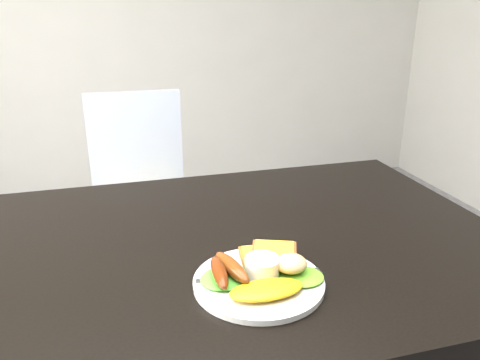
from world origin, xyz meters
name	(u,v)px	position (x,y,z in m)	size (l,w,h in m)	color
dining_table	(222,249)	(0.00, 0.00, 0.73)	(1.20, 0.80, 0.04)	black
dining_chair	(143,212)	(-0.11, 0.87, 0.45)	(0.37, 0.37, 0.04)	tan
person	(158,142)	(-0.04, 0.82, 0.74)	(0.54, 0.36, 1.49)	navy
plate	(259,282)	(0.02, -0.18, 0.76)	(0.23, 0.23, 0.01)	white
lettuce_left	(225,278)	(-0.03, -0.17, 0.77)	(0.09, 0.08, 0.01)	#2A8C1A
lettuce_right	(301,276)	(0.09, -0.20, 0.77)	(0.08, 0.07, 0.01)	#518D17
omelette	(266,290)	(0.02, -0.23, 0.77)	(0.13, 0.06, 0.02)	yellow
sausage_a	(219,272)	(-0.05, -0.17, 0.78)	(0.02, 0.10, 0.02)	#5D1F0F
sausage_b	(232,267)	(-0.02, -0.16, 0.78)	(0.03, 0.11, 0.03)	brown
ramekin	(262,267)	(0.03, -0.17, 0.78)	(0.06, 0.06, 0.04)	white
toast_a	(264,259)	(0.05, -0.12, 0.77)	(0.08, 0.08, 0.01)	olive
toast_b	(274,254)	(0.06, -0.14, 0.78)	(0.08, 0.08, 0.01)	#964824
potato_salad	(291,264)	(0.08, -0.18, 0.79)	(0.06, 0.05, 0.03)	beige
fork	(244,282)	(0.00, -0.18, 0.76)	(0.16, 0.01, 0.00)	#ADAFB7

